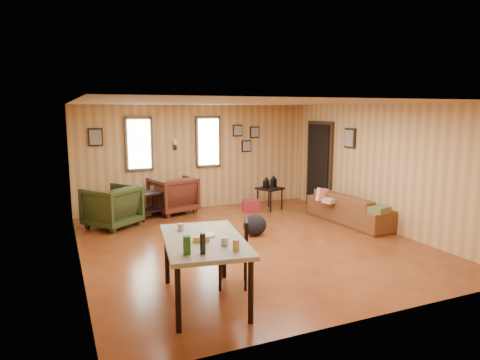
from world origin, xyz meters
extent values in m
cube|color=brown|center=(0.00, 0.00, -0.01)|extent=(5.50, 6.00, 0.02)
cube|color=#997C5B|center=(0.00, 0.00, 2.41)|extent=(5.50, 6.00, 0.02)
cube|color=tan|center=(0.00, 3.01, 1.20)|extent=(5.50, 0.02, 2.40)
cube|color=tan|center=(0.00, -3.01, 1.20)|extent=(5.50, 0.02, 2.40)
cube|color=tan|center=(-2.76, 0.00, 1.20)|extent=(0.02, 6.00, 2.40)
cube|color=tan|center=(2.76, 0.00, 1.20)|extent=(0.02, 6.00, 2.40)
cube|color=black|center=(-1.30, 2.97, 1.55)|extent=(0.60, 0.05, 1.20)
cube|color=#E0F2D1|center=(-1.30, 2.93, 1.55)|extent=(0.48, 0.04, 1.06)
cube|color=black|center=(0.30, 2.97, 1.55)|extent=(0.60, 0.05, 1.20)
cube|color=#E0F2D1|center=(0.30, 2.93, 1.55)|extent=(0.48, 0.04, 1.06)
cube|color=black|center=(-0.50, 2.95, 1.45)|extent=(0.07, 0.05, 0.12)
cylinder|color=silver|center=(-0.50, 2.89, 1.58)|extent=(0.07, 0.07, 0.14)
cube|color=black|center=(2.72, 1.95, 1.00)|extent=(0.06, 1.00, 2.05)
cube|color=black|center=(2.68, 1.95, 1.00)|extent=(0.04, 0.82, 1.90)
cube|color=black|center=(1.05, 2.97, 1.80)|extent=(0.24, 0.04, 0.28)
cube|color=#9E998C|center=(1.05, 2.94, 1.80)|extent=(0.19, 0.02, 0.22)
cube|color=black|center=(1.50, 2.97, 1.75)|extent=(0.24, 0.04, 0.28)
cube|color=#9E998C|center=(1.50, 2.94, 1.75)|extent=(0.19, 0.02, 0.22)
cube|color=black|center=(1.28, 2.97, 1.42)|extent=(0.24, 0.04, 0.28)
cube|color=#9E998C|center=(1.28, 2.94, 1.42)|extent=(0.19, 0.02, 0.22)
cube|color=black|center=(-2.20, 2.97, 1.72)|extent=(0.30, 0.04, 0.38)
cube|color=#9E998C|center=(-2.20, 2.94, 1.72)|extent=(0.24, 0.02, 0.31)
cube|color=black|center=(2.72, 0.85, 1.70)|extent=(0.04, 0.34, 0.42)
cube|color=#9E998C|center=(2.69, 0.85, 1.70)|extent=(0.02, 0.27, 0.34)
imported|color=brown|center=(2.53, 0.42, 0.41)|extent=(0.72, 2.11, 0.81)
imported|color=#542419|center=(-0.64, 2.70, 0.45)|extent=(1.06, 1.02, 0.90)
imported|color=#293518|center=(-2.04, 2.01, 0.45)|extent=(1.19, 1.18, 0.90)
cube|color=black|center=(-1.25, 2.42, 0.55)|extent=(0.69, 0.66, 0.04)
cube|color=black|center=(-1.25, 2.42, 0.18)|extent=(0.63, 0.60, 0.03)
cylinder|color=black|center=(-1.40, 2.15, 0.27)|extent=(0.05, 0.05, 0.54)
cylinder|color=black|center=(-0.97, 2.31, 0.27)|extent=(0.05, 0.05, 0.54)
cylinder|color=black|center=(-1.54, 2.53, 0.27)|extent=(0.05, 0.05, 0.54)
cylinder|color=black|center=(-1.11, 2.69, 0.27)|extent=(0.05, 0.05, 0.54)
cube|color=#3E3929|center=(-1.37, 2.38, 0.64)|extent=(0.10, 0.05, 0.13)
cube|color=#3E3929|center=(-1.16, 2.45, 0.63)|extent=(0.09, 0.05, 0.12)
cube|color=black|center=(1.50, 2.12, 0.50)|extent=(0.64, 0.64, 0.04)
cylinder|color=black|center=(1.39, 1.87, 0.25)|extent=(0.05, 0.05, 0.50)
cylinder|color=black|center=(1.76, 2.01, 0.25)|extent=(0.05, 0.05, 0.50)
cylinder|color=black|center=(1.24, 2.24, 0.25)|extent=(0.05, 0.05, 0.50)
cylinder|color=black|center=(1.61, 2.38, 0.25)|extent=(0.05, 0.05, 0.50)
cube|color=black|center=(1.38, 2.08, 0.60)|extent=(0.14, 0.14, 0.18)
cone|color=black|center=(1.38, 2.08, 0.74)|extent=(0.19, 0.19, 0.10)
cube|color=black|center=(1.62, 2.17, 0.60)|extent=(0.14, 0.14, 0.18)
cone|color=black|center=(1.62, 2.17, 0.74)|extent=(0.19, 0.19, 0.10)
cube|color=maroon|center=(1.02, 2.14, 0.13)|extent=(0.43, 0.36, 0.26)
ellipsoid|color=black|center=(0.28, 0.37, 0.19)|extent=(0.50, 0.41, 0.39)
cube|color=brown|center=(2.40, -0.50, 0.48)|extent=(0.42, 0.37, 0.12)
cube|color=red|center=(2.02, 0.79, 0.55)|extent=(0.33, 0.16, 0.32)
cube|color=tan|center=(2.09, 0.58, 0.46)|extent=(0.36, 0.31, 0.09)
cube|color=gray|center=(-1.45, -1.86, 0.75)|extent=(1.14, 1.65, 0.05)
cylinder|color=black|center=(-1.93, -2.46, 0.37)|extent=(0.07, 0.07, 0.73)
cylinder|color=black|center=(-1.17, -2.58, 0.37)|extent=(0.07, 0.07, 0.73)
cylinder|color=black|center=(-1.73, -1.15, 0.37)|extent=(0.07, 0.07, 0.73)
cylinder|color=black|center=(-0.96, -1.27, 0.37)|extent=(0.07, 0.07, 0.73)
cylinder|color=#A6A29C|center=(-1.31, -2.19, 0.83)|extent=(0.09, 0.09, 0.09)
cylinder|color=#A6A29C|center=(-1.60, -1.43, 0.83)|extent=(0.09, 0.09, 0.09)
cube|color=#20511D|center=(-1.78, -2.31, 0.88)|extent=(0.08, 0.08, 0.19)
cylinder|color=black|center=(-1.63, -2.37, 0.89)|extent=(0.07, 0.07, 0.22)
cylinder|color=#AC8B44|center=(-1.26, -2.41, 0.84)|extent=(0.08, 0.08, 0.12)
cylinder|color=#A6A29C|center=(-1.38, -1.77, 0.79)|extent=(0.23, 0.23, 0.02)
cube|color=gold|center=(-1.51, -1.96, 0.81)|extent=(0.19, 0.11, 0.06)
cube|color=#293518|center=(-0.96, -1.57, 0.43)|extent=(0.53, 0.53, 0.05)
cube|color=black|center=(-0.80, -1.64, 0.67)|extent=(0.18, 0.37, 0.44)
cylinder|color=black|center=(-1.17, -1.66, 0.21)|extent=(0.05, 0.05, 0.42)
cylinder|color=black|center=(-0.87, -1.78, 0.21)|extent=(0.05, 0.05, 0.42)
cylinder|color=black|center=(-1.04, -1.36, 0.21)|extent=(0.05, 0.05, 0.42)
cylinder|color=black|center=(-0.74, -1.48, 0.21)|extent=(0.05, 0.05, 0.42)
camera|label=1|loc=(-2.99, -6.50, 2.28)|focal=32.00mm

